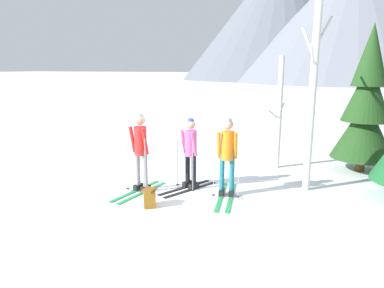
{
  "coord_description": "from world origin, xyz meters",
  "views": [
    {
      "loc": [
        2.98,
        -7.12,
        2.82
      ],
      "look_at": [
        0.12,
        0.45,
        1.05
      ],
      "focal_mm": 32.69,
      "sensor_mm": 36.0,
      "label": 1
    }
  ],
  "objects_px": {
    "birch_tree_tall": "(313,89)",
    "backpack_on_snow_front": "(149,198)",
    "skier_in_pink": "(190,151)",
    "skier_in_red": "(140,148)",
    "pine_tree_near": "(366,106)",
    "birch_tree_slender": "(279,113)",
    "skier_in_orange": "(227,152)"
  },
  "relations": [
    {
      "from": "skier_in_pink",
      "to": "skier_in_orange",
      "type": "relative_size",
      "value": 0.93
    },
    {
      "from": "skier_in_pink",
      "to": "backpack_on_snow_front",
      "type": "xyz_separation_m",
      "value": [
        -0.39,
        -1.34,
        -0.74
      ]
    },
    {
      "from": "pine_tree_near",
      "to": "backpack_on_snow_front",
      "type": "distance_m",
      "value": 6.32
    },
    {
      "from": "skier_in_red",
      "to": "skier_in_pink",
      "type": "height_order",
      "value": "skier_in_red"
    },
    {
      "from": "skier_in_pink",
      "to": "birch_tree_tall",
      "type": "distance_m",
      "value": 3.08
    },
    {
      "from": "pine_tree_near",
      "to": "birch_tree_slender",
      "type": "distance_m",
      "value": 2.27
    },
    {
      "from": "skier_in_pink",
      "to": "birch_tree_slender",
      "type": "relative_size",
      "value": 0.54
    },
    {
      "from": "birch_tree_slender",
      "to": "backpack_on_snow_front",
      "type": "xyz_separation_m",
      "value": [
        -2.08,
        -3.9,
        -1.39
      ]
    },
    {
      "from": "skier_in_pink",
      "to": "pine_tree_near",
      "type": "xyz_separation_m",
      "value": [
        3.91,
        2.99,
        0.89
      ]
    },
    {
      "from": "skier_in_pink",
      "to": "birch_tree_tall",
      "type": "xyz_separation_m",
      "value": [
        2.58,
        0.87,
        1.43
      ]
    },
    {
      "from": "skier_in_orange",
      "to": "backpack_on_snow_front",
      "type": "bearing_deg",
      "value": -138.49
    },
    {
      "from": "skier_in_red",
      "to": "skier_in_pink",
      "type": "relative_size",
      "value": 1.09
    },
    {
      "from": "skier_in_pink",
      "to": "birch_tree_tall",
      "type": "relative_size",
      "value": 0.37
    },
    {
      "from": "skier_in_red",
      "to": "backpack_on_snow_front",
      "type": "height_order",
      "value": "skier_in_red"
    },
    {
      "from": "skier_in_orange",
      "to": "pine_tree_near",
      "type": "distance_m",
      "value": 4.41
    },
    {
      "from": "skier_in_orange",
      "to": "birch_tree_slender",
      "type": "xyz_separation_m",
      "value": [
        0.75,
        2.72,
        0.57
      ]
    },
    {
      "from": "pine_tree_near",
      "to": "birch_tree_tall",
      "type": "relative_size",
      "value": 0.87
    },
    {
      "from": "pine_tree_near",
      "to": "backpack_on_snow_front",
      "type": "xyz_separation_m",
      "value": [
        -4.3,
        -4.34,
        -1.63
      ]
    },
    {
      "from": "skier_in_orange",
      "to": "backpack_on_snow_front",
      "type": "xyz_separation_m",
      "value": [
        -1.33,
        -1.18,
        -0.82
      ]
    },
    {
      "from": "skier_in_orange",
      "to": "skier_in_red",
      "type": "bearing_deg",
      "value": -167.61
    },
    {
      "from": "pine_tree_near",
      "to": "skier_in_red",
      "type": "bearing_deg",
      "value": -143.84
    },
    {
      "from": "skier_in_pink",
      "to": "birch_tree_slender",
      "type": "distance_m",
      "value": 3.13
    },
    {
      "from": "birch_tree_tall",
      "to": "birch_tree_slender",
      "type": "height_order",
      "value": "birch_tree_tall"
    },
    {
      "from": "skier_in_orange",
      "to": "birch_tree_slender",
      "type": "relative_size",
      "value": 0.58
    },
    {
      "from": "pine_tree_near",
      "to": "birch_tree_tall",
      "type": "height_order",
      "value": "birch_tree_tall"
    },
    {
      "from": "skier_in_red",
      "to": "birch_tree_tall",
      "type": "distance_m",
      "value": 4.08
    },
    {
      "from": "skier_in_pink",
      "to": "skier_in_orange",
      "type": "distance_m",
      "value": 0.95
    },
    {
      "from": "skier_in_orange",
      "to": "birch_tree_slender",
      "type": "height_order",
      "value": "birch_tree_slender"
    },
    {
      "from": "skier_in_pink",
      "to": "backpack_on_snow_front",
      "type": "height_order",
      "value": "skier_in_pink"
    },
    {
      "from": "birch_tree_tall",
      "to": "birch_tree_slender",
      "type": "distance_m",
      "value": 2.06
    },
    {
      "from": "skier_in_red",
      "to": "skier_in_pink",
      "type": "xyz_separation_m",
      "value": [
        0.99,
        0.59,
        -0.1
      ]
    },
    {
      "from": "birch_tree_tall",
      "to": "backpack_on_snow_front",
      "type": "distance_m",
      "value": 4.29
    }
  ]
}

